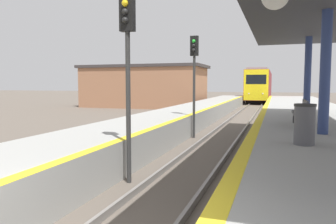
{
  "coord_description": "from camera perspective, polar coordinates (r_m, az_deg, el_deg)",
  "views": [
    {
      "loc": [
        2.28,
        -2.83,
        2.52
      ],
      "look_at": [
        -2.85,
        12.68,
        1.12
      ],
      "focal_mm": 35.0,
      "sensor_mm": 36.0,
      "label": 1
    }
  ],
  "objects": [
    {
      "name": "trash_bin",
      "position": [
        8.66,
        22.68,
        -1.99
      ],
      "size": [
        0.52,
        0.52,
        1.01
      ],
      "color": "#4C4C51",
      "rests_on": "platform_right"
    },
    {
      "name": "train",
      "position": [
        50.72,
        15.76,
        4.47
      ],
      "size": [
        2.89,
        21.82,
        4.49
      ],
      "color": "black",
      "rests_on": "ground"
    },
    {
      "name": "signal_mid",
      "position": [
        15.26,
        4.57,
        7.75
      ],
      "size": [
        0.36,
        0.31,
        4.71
      ],
      "color": "#2D2D2D",
      "rests_on": "ground"
    },
    {
      "name": "signal_near",
      "position": [
        8.29,
        -7.07,
        10.13
      ],
      "size": [
        0.36,
        0.31,
        4.71
      ],
      "color": "#2D2D2D",
      "rests_on": "ground"
    },
    {
      "name": "station_building",
      "position": [
        35.9,
        -4.17,
        4.5
      ],
      "size": [
        13.38,
        6.27,
        4.51
      ],
      "color": "#9E6B4C",
      "rests_on": "ground"
    },
    {
      "name": "bench",
      "position": [
        12.63,
        22.2,
        0.04
      ],
      "size": [
        0.44,
        1.9,
        0.92
      ],
      "color": "#4C4C51",
      "rests_on": "platform_right"
    },
    {
      "name": "station_canopy",
      "position": [
        10.92,
        26.05,
        15.68
      ],
      "size": [
        4.74,
        17.16,
        3.83
      ],
      "color": "navy",
      "rests_on": "platform_right"
    }
  ]
}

